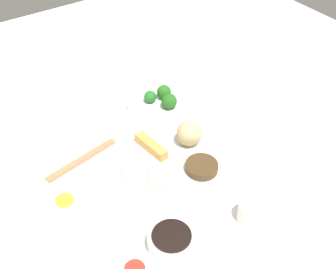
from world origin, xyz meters
name	(u,v)px	position (x,y,z in m)	size (l,w,h in m)	color
tabletop	(161,177)	(0.00, 0.00, 0.01)	(2.20, 2.20, 0.02)	white
main_plate	(176,162)	(0.05, 0.01, 0.03)	(0.30, 0.30, 0.02)	white
rice_scoop	(189,133)	(0.12, 0.04, 0.07)	(0.07, 0.07, 0.07)	tan
spring_roll	(151,146)	(0.02, 0.08, 0.05)	(0.11, 0.03, 0.03)	gold
crab_rangoon_wonton	(161,177)	(-0.02, -0.02, 0.04)	(0.07, 0.07, 0.01)	beige
stir_fry_heap	(202,167)	(0.09, -0.06, 0.05)	(0.09, 0.09, 0.02)	#4A341D
broccoli_plate	(161,101)	(0.17, 0.26, 0.03)	(0.22, 0.22, 0.01)	white
broccoli_floret_0	(150,97)	(0.14, 0.27, 0.05)	(0.04, 0.04, 0.04)	#226F25
broccoli_floret_1	(164,92)	(0.19, 0.26, 0.06)	(0.05, 0.05, 0.05)	#25671D
broccoli_floret_2	(169,101)	(0.17, 0.21, 0.06)	(0.05, 0.05, 0.05)	#23621C
soy_sauce_bowl	(172,241)	(-0.10, -0.20, 0.04)	(0.11, 0.11, 0.04)	white
soy_sauce_bowl_liquid	(172,236)	(-0.10, -0.20, 0.06)	(0.09, 0.09, 0.00)	black
sauce_ramekin_hot_mustard	(65,204)	(-0.25, 0.04, 0.03)	(0.05, 0.05, 0.02)	white
sauce_ramekin_hot_mustard_liquid	(65,200)	(-0.25, 0.04, 0.04)	(0.04, 0.04, 0.00)	yellow
sauce_ramekin_sweet_and_sour_liquid	(135,269)	(-0.21, -0.21, 0.04)	(0.04, 0.04, 0.00)	red
teacup	(251,212)	(0.09, -0.24, 0.05)	(0.06, 0.06, 0.05)	silver
chopsticks_pair	(82,160)	(-0.15, 0.16, 0.02)	(0.22, 0.02, 0.01)	#A77950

